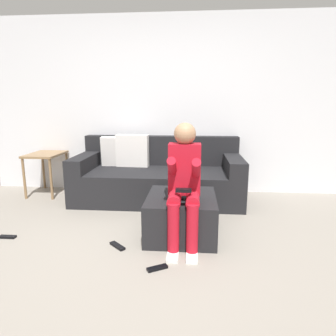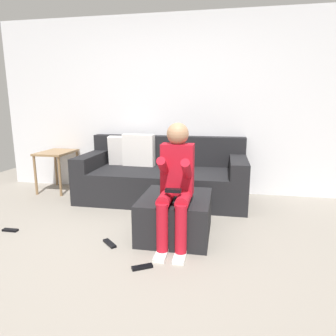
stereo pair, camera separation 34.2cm
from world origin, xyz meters
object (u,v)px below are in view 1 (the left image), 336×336
Objects in this scene: person_seated at (184,180)px; remote_under_side_table at (8,237)px; couch_sectional at (157,177)px; remote_by_storage_bin at (117,246)px; ottoman at (181,215)px; side_table at (46,160)px; remote_near_ottoman at (157,268)px.

person_seated is 1.86m from remote_under_side_table.
remote_by_storage_bin is (-0.20, -1.50, -0.30)m from couch_sectional.
ottoman reaches higher than remote_by_storage_bin.
couch_sectional is 1.97× the size of person_seated.
remote_by_storage_bin is 1.21× the size of remote_under_side_table.
side_table reaches higher than remote_near_ottoman.
remote_under_side_table is at bearing 133.69° from remote_near_ottoman.
couch_sectional is 1.55m from remote_by_storage_bin.
couch_sectional reaches higher than ottoman.
remote_by_storage_bin is at bearing -97.51° from couch_sectional.
couch_sectional reaches higher than side_table.
couch_sectional is 1.89m from remote_near_ottoman.
couch_sectional is at bearing 45.77° from remote_under_side_table.
couch_sectional is at bearing 126.36° from remote_by_storage_bin.
ottoman is 1.27× the size of side_table.
remote_by_storage_bin is (-0.61, -0.14, -0.62)m from person_seated.
remote_near_ottoman is at bearing -83.28° from couch_sectional.
person_seated is 2.53m from side_table.
ottoman reaches higher than remote_under_side_table.
remote_by_storage_bin is at bearing -5.64° from remote_under_side_table.
person_seated is 6.65× the size of remote_near_ottoman.
side_table reaches higher than remote_by_storage_bin.
ottoman is at bearing 46.48° from remote_near_ottoman.
remote_under_side_table is (-1.14, 0.10, 0.00)m from remote_by_storage_bin.
remote_near_ottoman is at bearing -111.54° from person_seated.
remote_by_storage_bin is (1.45, -1.60, -0.50)m from side_table.
couch_sectional is 1.46m from person_seated.
remote_by_storage_bin and remote_under_side_table have the same top height.
remote_near_ottoman is at bearing 3.73° from remote_by_storage_bin.
person_seated is 5.86× the size of remote_by_storage_bin.
side_table is at bearing 176.07° from remote_by_storage_bin.
couch_sectional reaches higher than remote_by_storage_bin.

